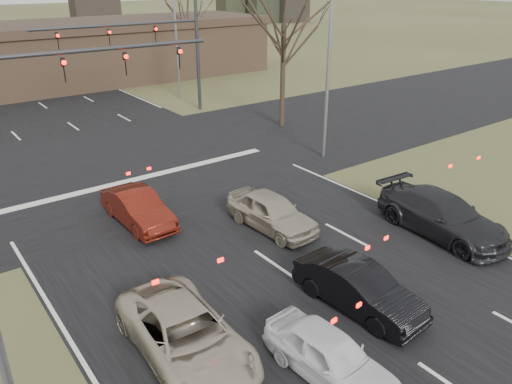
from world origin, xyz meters
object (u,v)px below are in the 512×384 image
Objects in this scene: mast_arm_near at (12,87)px; car_silver_suv at (186,335)px; car_charcoal_sedan at (442,215)px; car_silver_ahead at (272,212)px; streetlight_right_near at (327,51)px; car_red_ahead at (138,208)px; streetlight_left at (22,371)px; building at (39,56)px; mast_arm_far at (160,41)px; car_black_hatch at (359,288)px; car_white_sedan at (329,355)px; streetlight_right_far at (173,25)px.

mast_arm_near is 12.90m from car_silver_suv.
car_silver_ahead is (-4.90, 4.18, -0.07)m from car_charcoal_sedan.
streetlight_right_near is 2.43× the size of car_red_ahead.
streetlight_left is 2.42× the size of car_silver_ahead.
mast_arm_far is at bearing -74.42° from building.
streetlight_right_near is at bearing 46.99° from car_black_hatch.
streetlight_right_near reaches higher than car_white_sedan.
car_black_hatch is at bearing -10.36° from car_silver_suv.
streetlight_left is at bearing -118.32° from car_red_ahead.
car_charcoal_sedan is at bearing 8.26° from car_black_hatch.
streetlight_right_far reaches higher than mast_arm_far.
streetlight_right_near is 12.32m from car_red_ahead.
streetlight_left is 8.63m from car_white_sedan.
mast_arm_near is at bearing -138.78° from mast_arm_far.
mast_arm_near is 17.38m from streetlight_left.
streetlight_right_near is 2.74× the size of car_white_sedan.
streetlight_left is 11.16m from car_black_hatch.
streetlight_left is 14.72m from car_silver_ahead.
car_white_sedan is 0.88× the size of car_silver_ahead.
car_white_sedan is at bearing -121.49° from car_silver_ahead.
streetlight_right_far is at bearing -56.35° from building.
car_black_hatch is at bearing -107.90° from streetlight_right_far.
streetlight_right_far is 22.34m from car_red_ahead.
car_silver_ahead reaches higher than car_white_sedan.
car_white_sedan is (-8.30, -24.79, -4.40)m from mast_arm_far.
streetlight_left is 1.88× the size of car_charcoal_sedan.
streetlight_right_far is at bearing 67.98° from car_black_hatch.
mast_arm_far is 30.89m from streetlight_left.
streetlight_right_near reaches higher than mast_arm_far.
streetlight_right_far is at bearing 64.88° from car_silver_suv.
car_charcoal_sedan is (8.62, 2.79, 0.15)m from car_white_sedan.
car_black_hatch is (5.73, -13.32, -4.39)m from mast_arm_near.
car_charcoal_sedan is at bearing -104.46° from streetlight_right_near.
car_silver_ahead is at bearing -104.43° from mast_arm_far.
mast_arm_far is 1.11× the size of streetlight_left.
car_silver_ahead reaches higher than car_silver_suv.
streetlight_right_near reaches higher than car_black_hatch.
streetlight_right_far is (7.32, -11.00, 2.92)m from building.
streetlight_right_near is at bearing 43.08° from car_white_sedan.
streetlight_left is 2.43× the size of car_red_ahead.
building is 37.75m from car_silver_suv.
mast_arm_far reaches higher than car_silver_ahead.
car_white_sedan is (-4.12, -39.79, -2.04)m from building.
streetlight_right_far reaches higher than car_black_hatch.
car_charcoal_sedan is (-2.82, -26.00, -4.82)m from streetlight_right_far.
car_charcoal_sedan reaches higher than car_silver_ahead.
car_black_hatch is 6.14m from car_charcoal_sedan.
streetlight_left is 2.43× the size of car_black_hatch.
streetlight_left is 2.74× the size of car_white_sedan.
mast_arm_near is (-7.23, -25.00, 2.41)m from building.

